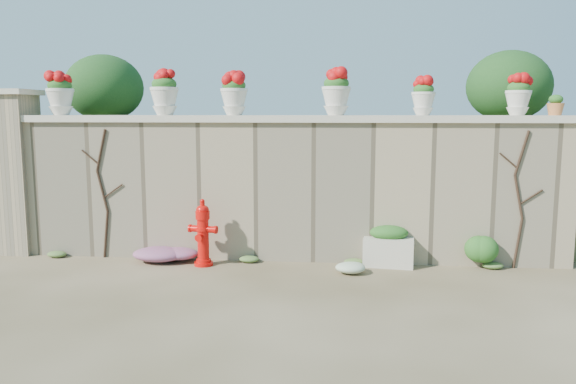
# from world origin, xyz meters

# --- Properties ---
(ground) EXTENTS (80.00, 80.00, 0.00)m
(ground) POSITION_xyz_m (0.00, 0.00, 0.00)
(ground) COLOR #483C24
(ground) RESTS_ON ground
(stone_wall) EXTENTS (8.00, 0.40, 2.00)m
(stone_wall) POSITION_xyz_m (0.00, 1.80, 1.00)
(stone_wall) COLOR gray
(stone_wall) RESTS_ON ground
(wall_cap) EXTENTS (8.10, 0.52, 0.10)m
(wall_cap) POSITION_xyz_m (0.00, 1.80, 2.05)
(wall_cap) COLOR beige
(wall_cap) RESTS_ON stone_wall
(gate_pillar) EXTENTS (0.72, 0.72, 2.48)m
(gate_pillar) POSITION_xyz_m (-4.15, 1.80, 1.26)
(gate_pillar) COLOR gray
(gate_pillar) RESTS_ON ground
(raised_fill) EXTENTS (9.00, 6.00, 2.00)m
(raised_fill) POSITION_xyz_m (0.00, 5.00, 1.00)
(raised_fill) COLOR #384C23
(raised_fill) RESTS_ON ground
(back_shrub_left) EXTENTS (1.30, 1.30, 1.10)m
(back_shrub_left) POSITION_xyz_m (-3.20, 3.00, 2.55)
(back_shrub_left) COLOR #143814
(back_shrub_left) RESTS_ON raised_fill
(back_shrub_right) EXTENTS (1.30, 1.30, 1.10)m
(back_shrub_right) POSITION_xyz_m (3.40, 3.00, 2.55)
(back_shrub_right) COLOR #143814
(back_shrub_right) RESTS_ON raised_fill
(vine_left) EXTENTS (0.60, 0.04, 1.91)m
(vine_left) POSITION_xyz_m (-2.67, 1.58, 0.99)
(vine_left) COLOR black
(vine_left) RESTS_ON ground
(vine_right) EXTENTS (0.60, 0.04, 1.91)m
(vine_right) POSITION_xyz_m (3.23, 1.58, 0.99)
(vine_right) COLOR black
(vine_right) RESTS_ON ground
(fire_hydrant) EXTENTS (0.41, 0.29, 0.94)m
(fire_hydrant) POSITION_xyz_m (-1.12, 1.29, 0.47)
(fire_hydrant) COLOR red
(fire_hydrant) RESTS_ON ground
(planter_box) EXTENTS (0.73, 0.48, 0.57)m
(planter_box) POSITION_xyz_m (1.48, 1.55, 0.27)
(planter_box) COLOR beige
(planter_box) RESTS_ON ground
(green_shrub) EXTENTS (0.65, 0.59, 0.62)m
(green_shrub) POSITION_xyz_m (2.74, 1.55, 0.31)
(green_shrub) COLOR #1E5119
(green_shrub) RESTS_ON ground
(magenta_clump) EXTENTS (1.03, 0.69, 0.27)m
(magenta_clump) POSITION_xyz_m (-1.73, 1.38, 0.14)
(magenta_clump) COLOR #C226A7
(magenta_clump) RESTS_ON ground
(white_flowers) EXTENTS (0.53, 0.42, 0.19)m
(white_flowers) POSITION_xyz_m (1.00, 1.13, 0.09)
(white_flowers) COLOR white
(white_flowers) RESTS_ON ground
(urn_pot_0) EXTENTS (0.40, 0.40, 0.63)m
(urn_pot_0) POSITION_xyz_m (-3.36, 1.80, 2.41)
(urn_pot_0) COLOR beige
(urn_pot_0) RESTS_ON wall_cap
(urn_pot_1) EXTENTS (0.41, 0.41, 0.65)m
(urn_pot_1) POSITION_xyz_m (-1.77, 1.80, 2.42)
(urn_pot_1) COLOR beige
(urn_pot_1) RESTS_ON wall_cap
(urn_pot_2) EXTENTS (0.39, 0.39, 0.61)m
(urn_pot_2) POSITION_xyz_m (-0.75, 1.80, 2.40)
(urn_pot_2) COLOR beige
(urn_pot_2) RESTS_ON wall_cap
(urn_pot_3) EXTENTS (0.41, 0.41, 0.64)m
(urn_pot_3) POSITION_xyz_m (0.72, 1.80, 2.42)
(urn_pot_3) COLOR beige
(urn_pot_3) RESTS_ON wall_cap
(urn_pot_4) EXTENTS (0.33, 0.33, 0.52)m
(urn_pot_4) POSITION_xyz_m (1.92, 1.80, 2.36)
(urn_pot_4) COLOR beige
(urn_pot_4) RESTS_ON wall_cap
(urn_pot_5) EXTENTS (0.35, 0.35, 0.54)m
(urn_pot_5) POSITION_xyz_m (3.20, 1.80, 2.37)
(urn_pot_5) COLOR beige
(urn_pot_5) RESTS_ON wall_cap
(terracotta_pot) EXTENTS (0.23, 0.23, 0.27)m
(terracotta_pot) POSITION_xyz_m (3.70, 1.80, 2.23)
(terracotta_pot) COLOR #BB6D39
(terracotta_pot) RESTS_ON wall_cap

